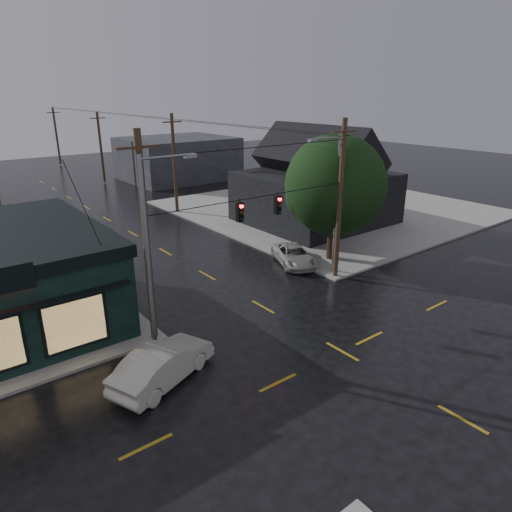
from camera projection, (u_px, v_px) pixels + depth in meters
ground_plane at (342, 351)px, 21.59m from camera, size 160.00×160.00×0.00m
sidewalk_ne at (328, 207)px, 47.94m from camera, size 28.00×28.00×0.15m
ne_building at (317, 175)px, 41.33m from camera, size 12.60×11.60×8.75m
corner_tree at (335, 185)px, 31.43m from camera, size 7.04×7.04×8.87m
utility_pole_nw at (155, 339)px, 22.66m from camera, size 2.00×0.32×10.15m
utility_pole_ne at (335, 277)px, 30.16m from camera, size 2.00×0.32×10.15m
utility_pole_far_a at (177, 213)px, 46.12m from camera, size 2.00×0.32×9.65m
utility_pole_far_b at (105, 183)px, 60.96m from camera, size 2.00×0.32×9.15m
utility_pole_far_c at (61, 165)px, 75.80m from camera, size 2.00×0.32×9.15m
span_signal_assembly at (259, 208)px, 24.52m from camera, size 13.00×0.48×1.23m
streetlight_nw at (156, 347)px, 21.97m from camera, size 5.40×0.30×9.15m
streetlight_ne at (332, 272)px, 30.97m from camera, size 5.40×0.30×9.15m
bg_building_east at (178, 158)px, 63.26m from camera, size 14.00×12.00×5.60m
sedan_cream at (163, 364)px, 19.14m from camera, size 5.30×3.53×1.65m
suv_silver at (294, 255)px, 32.25m from camera, size 3.88×5.21×1.31m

